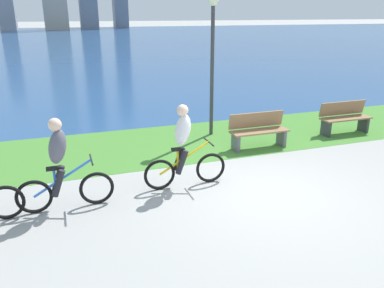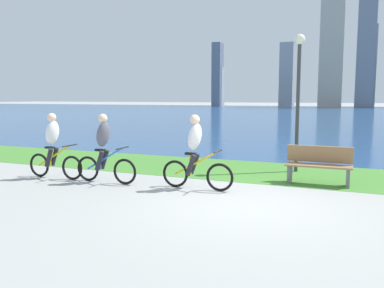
# 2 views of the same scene
# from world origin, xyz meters

# --- Properties ---
(ground_plane) EXTENTS (300.00, 300.00, 0.00)m
(ground_plane) POSITION_xyz_m (0.00, 0.00, 0.00)
(ground_plane) COLOR #9E9E99
(grass_strip_bayside) EXTENTS (120.00, 3.20, 0.01)m
(grass_strip_bayside) POSITION_xyz_m (0.00, 3.45, 0.00)
(grass_strip_bayside) COLOR #478433
(grass_strip_bayside) RESTS_ON ground
(bay_water_surface) EXTENTS (300.00, 83.93, 0.00)m
(bay_water_surface) POSITION_xyz_m (0.00, 47.01, 0.00)
(bay_water_surface) COLOR navy
(bay_water_surface) RESTS_ON ground
(cyclist_lead) EXTENTS (1.68, 0.52, 1.66)m
(cyclist_lead) POSITION_xyz_m (-1.37, 0.83, 0.83)
(cyclist_lead) COLOR black
(cyclist_lead) RESTS_ON ground
(cyclist_trailing) EXTENTS (1.66, 0.52, 1.65)m
(cyclist_trailing) POSITION_xyz_m (-3.64, 0.63, 0.83)
(cyclist_trailing) COLOR black
(cyclist_trailing) RESTS_ON ground
(cyclist_distant_rear) EXTENTS (1.65, 0.52, 1.65)m
(cyclist_distant_rear) POSITION_xyz_m (-5.11, 0.58, 0.83)
(cyclist_distant_rear) COLOR black
(cyclist_distant_rear) RESTS_ON ground
(bench_near_path) EXTENTS (1.50, 0.47, 0.90)m
(bench_near_path) POSITION_xyz_m (1.12, 2.39, 0.45)
(bench_near_path) COLOR olive
(bench_near_path) RESTS_ON ground
(lamppost_tall) EXTENTS (0.28, 0.28, 3.71)m
(lamppost_tall) POSITION_xyz_m (0.42, 3.83, 2.44)
(lamppost_tall) COLOR #38383D
(lamppost_tall) RESTS_ON ground
(city_skyline_far_shore) EXTENTS (40.03, 9.07, 26.30)m
(city_skyline_far_shore) POSITION_xyz_m (-1.86, 78.75, 10.39)
(city_skyline_far_shore) COLOR slate
(city_skyline_far_shore) RESTS_ON ground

